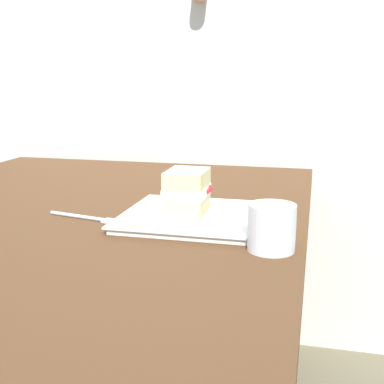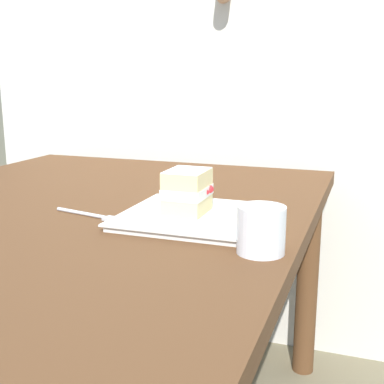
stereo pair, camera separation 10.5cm
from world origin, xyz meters
name	(u,v)px [view 1 (the left image)]	position (x,y,z in m)	size (l,w,h in m)	color
patio_table	(52,252)	(0.00, 0.00, 0.61)	(1.48, 1.07, 0.68)	brown
dessert_plate	(192,217)	(-0.06, 0.30, 0.69)	(0.28, 0.28, 0.02)	white
cake_slice	(187,191)	(-0.06, 0.29, 0.74)	(0.10, 0.09, 0.09)	#EAD18C
dessert_fork	(88,218)	(-0.01, 0.08, 0.69)	(0.05, 0.17, 0.01)	silver
coffee_cup	(272,227)	(0.09, 0.48, 0.72)	(0.08, 0.08, 0.08)	white
diner_person	(201,57)	(-1.11, 0.08, 1.05)	(0.59, 0.46, 1.58)	#334B43
patio_building	(289,23)	(-3.80, 0.25, 1.44)	(5.95, 2.13, 2.87)	silver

